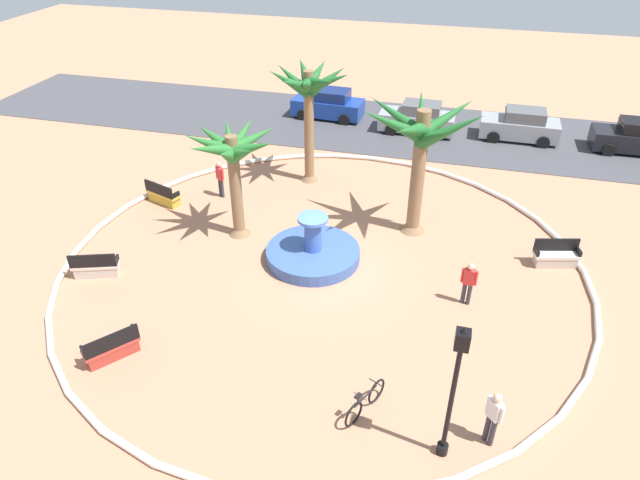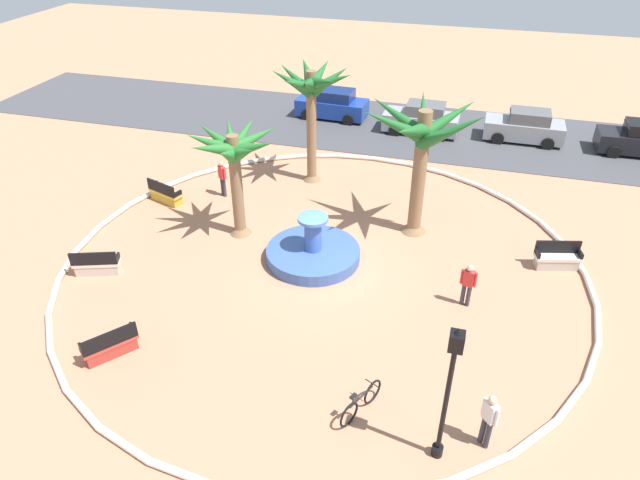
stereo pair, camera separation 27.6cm
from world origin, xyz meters
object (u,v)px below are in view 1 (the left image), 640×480
fountain (313,253)px  person_cyclist_helmet (493,416)px  person_cyclist_photo (220,177)px  person_pedestrian_stroll (469,281)px  parked_car_leftmost (328,105)px  parked_car_rightmost (635,138)px  bench_east (96,268)px  bench_west (112,349)px  parked_car_second (418,119)px  bench_north (163,196)px  bicycle_red_frame (365,402)px  parked_car_third (520,126)px  palm_tree_near_fountain (421,141)px  lamppost (454,384)px  palm_tree_by_curb (309,92)px  palm_tree_mid_plaza (232,156)px

fountain → person_cyclist_helmet: size_ratio=2.03×
person_cyclist_photo → person_pedestrian_stroll: bearing=-24.2°
parked_car_leftmost → parked_car_rightmost: 16.13m
bench_east → parked_car_leftmost: (4.12, 17.01, 0.43)m
person_cyclist_helmet → bench_west: bearing=178.9°
parked_car_leftmost → parked_car_second: same height
bench_north → parked_car_rightmost: bearing=28.1°
parked_car_leftmost → bench_north: bearing=-110.5°
bicycle_red_frame → parked_car_leftmost: parked_car_leftmost is taller
bench_east → bicycle_red_frame: 10.85m
fountain → parked_car_third: 15.55m
palm_tree_near_fountain → bicycle_red_frame: size_ratio=3.31×
parked_car_third → parked_car_leftmost: bearing=177.2°
parked_car_rightmost → bicycle_red_frame: bearing=-116.7°
fountain → lamppost: lamppost is taller
fountain → parked_car_second: size_ratio=0.85×
palm_tree_near_fountain → parked_car_leftmost: size_ratio=1.28×
parked_car_second → person_pedestrian_stroll: bearing=-77.1°
bench_west → bicycle_red_frame: 7.49m
bench_north → person_cyclist_photo: 2.55m
parked_car_rightmost → person_pedestrian_stroll: bearing=-117.7°
fountain → person_pedestrian_stroll: size_ratio=2.16×
bench_north → bicycle_red_frame: bench_north is taller
bench_west → person_pedestrian_stroll: bearing=27.8°
lamppost → parked_car_rightmost: (7.91, 20.55, -1.62)m
palm_tree_by_curb → person_pedestrian_stroll: bearing=-44.7°
person_pedestrian_stroll → palm_tree_mid_plaza: bearing=166.5°
palm_tree_mid_plaza → parked_car_second: palm_tree_mid_plaza is taller
bicycle_red_frame → parked_car_third: parked_car_third is taller
fountain → lamppost: (5.25, -7.17, 2.12)m
palm_tree_mid_plaza → person_cyclist_helmet: palm_tree_mid_plaza is taller
bench_east → parked_car_rightmost: (20.24, 16.29, 0.43)m
palm_tree_near_fountain → palm_tree_by_curb: size_ratio=0.98×
palm_tree_near_fountain → bench_west: palm_tree_near_fountain is taller
bench_north → person_cyclist_helmet: size_ratio=0.99×
bench_east → palm_tree_mid_plaza: bearing=45.7°
parked_car_third → bench_east: bearing=-131.7°
lamppost → person_cyclist_helmet: lamppost is taller
person_pedestrian_stroll → parked_car_leftmost: size_ratio=0.39×
bench_north → person_pedestrian_stroll: (12.85, -3.58, 0.54)m
bench_east → bicycle_red_frame: (10.26, -3.51, 0.04)m
bench_north → person_cyclist_photo: bearing=29.3°
bench_north → bicycle_red_frame: 13.74m
fountain → parked_car_third: bearing=60.7°
bench_north → person_cyclist_helmet: (13.65, -8.98, 0.60)m
lamppost → parked_car_rightmost: size_ratio=1.02×
palm_tree_by_curb → bench_north: size_ratio=3.18×
person_cyclist_photo → palm_tree_by_curb: bearing=37.1°
person_cyclist_helmet → parked_car_second: (-4.07, 19.73, -0.17)m
palm_tree_near_fountain → palm_tree_mid_plaza: size_ratio=1.20×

